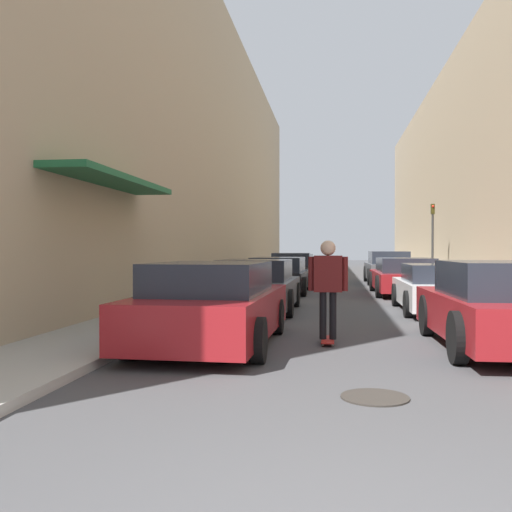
% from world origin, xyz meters
% --- Properties ---
extents(ground, '(106.23, 106.23, 0.00)m').
position_xyz_m(ground, '(0.00, 19.31, 0.00)').
color(ground, '#424244').
extents(curb_strip_left, '(1.80, 48.28, 0.12)m').
position_xyz_m(curb_strip_left, '(-4.15, 24.14, 0.06)').
color(curb_strip_left, '#A3A099').
rests_on(curb_strip_left, ground).
extents(curb_strip_right, '(1.80, 48.28, 0.12)m').
position_xyz_m(curb_strip_right, '(4.15, 24.14, 0.06)').
color(curb_strip_right, '#A3A099').
rests_on(curb_strip_right, ground).
extents(building_row_left, '(4.90, 48.28, 12.37)m').
position_xyz_m(building_row_left, '(-7.05, 24.14, 6.19)').
color(building_row_left, tan).
rests_on(building_row_left, ground).
extents(building_row_right, '(4.90, 48.28, 10.38)m').
position_xyz_m(building_row_right, '(7.05, 24.14, 5.19)').
color(building_row_right, tan).
rests_on(building_row_right, ground).
extents(parked_car_left_0, '(1.99, 4.35, 1.32)m').
position_xyz_m(parked_car_left_0, '(-2.15, 6.24, 0.64)').
color(parked_car_left_0, maroon).
rests_on(parked_car_left_0, ground).
extents(parked_car_left_1, '(1.97, 3.96, 1.26)m').
position_xyz_m(parked_car_left_1, '(-2.13, 11.21, 0.61)').
color(parked_car_left_1, '#515459').
rests_on(parked_car_left_1, ground).
extents(parked_car_left_2, '(2.04, 4.49, 1.23)m').
position_xyz_m(parked_car_left_2, '(-2.13, 16.99, 0.60)').
color(parked_car_left_2, black).
rests_on(parked_car_left_2, ground).
extents(parked_car_left_3, '(1.98, 4.06, 1.33)m').
position_xyz_m(parked_car_left_3, '(-2.09, 22.69, 0.63)').
color(parked_car_left_3, '#232326').
rests_on(parked_car_left_3, ground).
extents(parked_car_left_4, '(1.86, 4.66, 1.23)m').
position_xyz_m(parked_car_left_4, '(-2.16, 28.18, 0.60)').
color(parked_car_left_4, navy).
rests_on(parked_car_left_4, ground).
extents(parked_car_right_0, '(1.94, 4.14, 1.34)m').
position_xyz_m(parked_car_right_0, '(2.26, 6.48, 0.65)').
color(parked_car_right_0, maroon).
rests_on(parked_car_right_0, ground).
extents(parked_car_right_1, '(1.89, 4.08, 1.16)m').
position_xyz_m(parked_car_right_1, '(2.25, 11.63, 0.57)').
color(parked_car_right_1, silver).
rests_on(parked_car_right_1, ground).
extents(parked_car_right_2, '(2.06, 4.64, 1.23)m').
position_xyz_m(parked_car_right_2, '(2.08, 16.80, 0.60)').
color(parked_car_right_2, maroon).
rests_on(parked_car_right_2, ground).
extents(parked_car_right_3, '(1.92, 4.63, 1.41)m').
position_xyz_m(parked_car_right_3, '(2.11, 22.86, 0.68)').
color(parked_car_right_3, '#515459').
rests_on(parked_car_right_3, ground).
extents(skateboarder, '(0.64, 0.78, 1.67)m').
position_xyz_m(skateboarder, '(-0.34, 6.69, 1.02)').
color(skateboarder, '#B2231E').
rests_on(skateboarder, ground).
extents(manhole_cover, '(0.70, 0.70, 0.02)m').
position_xyz_m(manhole_cover, '(0.17, 3.38, 0.01)').
color(manhole_cover, '#332D28').
rests_on(manhole_cover, ground).
extents(traffic_light, '(0.16, 0.22, 3.40)m').
position_xyz_m(traffic_light, '(4.12, 23.63, 2.23)').
color(traffic_light, '#2D2D2D').
rests_on(traffic_light, curb_strip_right).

